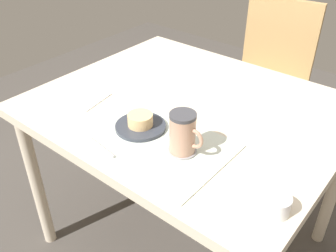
{
  "coord_description": "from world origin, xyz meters",
  "views": [
    {
      "loc": [
        0.68,
        -0.94,
        1.4
      ],
      "look_at": [
        0.08,
        -0.21,
        0.77
      ],
      "focal_mm": 40.0,
      "sensor_mm": 36.0,
      "label": 1
    }
  ],
  "objects": [
    {
      "name": "dining_table",
      "position": [
        0.0,
        0.0,
        0.65
      ],
      "size": [
        1.07,
        0.9,
        0.72
      ],
      "color": "beige",
      "rests_on": "ground_plane"
    },
    {
      "name": "pastry_plate",
      "position": [
        -0.03,
        -0.23,
        0.73
      ],
      "size": [
        0.16,
        0.16,
        0.01
      ],
      "primitive_type": "cylinder",
      "color": "#333842",
      "rests_on": "placemat"
    },
    {
      "name": "coffee_mug",
      "position": [
        0.15,
        -0.24,
        0.79
      ],
      "size": [
        0.11,
        0.08,
        0.13
      ],
      "color": "tan",
      "rests_on": "coffee_coaster"
    },
    {
      "name": "coffee_coaster",
      "position": [
        0.15,
        -0.24,
        0.73
      ],
      "size": [
        0.09,
        0.09,
        0.0
      ],
      "primitive_type": "cylinder",
      "color": "#99999E",
      "rests_on": "placemat"
    },
    {
      "name": "wooden_chair",
      "position": [
        -0.06,
        0.81,
        0.48
      ],
      "size": [
        0.47,
        0.47,
        0.89
      ],
      "rotation": [
        0.0,
        0.0,
        3.27
      ],
      "color": "tan",
      "rests_on": "ground_plane"
    },
    {
      "name": "pastry",
      "position": [
        -0.03,
        -0.23,
        0.76
      ],
      "size": [
        0.08,
        0.08,
        0.04
      ],
      "primitive_type": "cylinder",
      "color": "#E5BC7F",
      "rests_on": "pastry_plate"
    },
    {
      "name": "paper_napkin",
      "position": [
        -0.33,
        -0.21,
        0.73
      ],
      "size": [
        0.17,
        0.17,
        0.0
      ],
      "primitive_type": "cube",
      "rotation": [
        0.0,
        0.0,
        0.18
      ],
      "color": "white",
      "rests_on": "dining_table"
    },
    {
      "name": "teaspoon",
      "position": [
        -0.04,
        -0.38,
        0.73
      ],
      "size": [
        0.13,
        0.03,
        0.01
      ],
      "primitive_type": "cylinder",
      "rotation": [
        0.0,
        1.57,
        -0.13
      ],
      "color": "silver",
      "rests_on": "placemat"
    },
    {
      "name": "sugar_bowl",
      "position": [
        0.47,
        -0.28,
        0.75
      ],
      "size": [
        0.07,
        0.07,
        0.05
      ],
      "primitive_type": "cylinder",
      "color": "white",
      "rests_on": "dining_table"
    },
    {
      "name": "ground_plane",
      "position": [
        0.0,
        0.0,
        -0.01
      ],
      "size": [
        4.4,
        4.4,
        0.02
      ],
      "primitive_type": "cube",
      "color": "#47423D"
    },
    {
      "name": "placemat",
      "position": [
        0.08,
        -0.25,
        0.73
      ],
      "size": [
        0.41,
        0.32,
        0.0
      ],
      "primitive_type": "cube",
      "color": "silver",
      "rests_on": "dining_table"
    }
  ]
}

